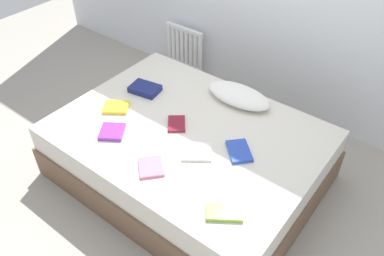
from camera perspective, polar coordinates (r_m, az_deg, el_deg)
name	(u,v)px	position (r m, az deg, el deg)	size (l,w,h in m)	color
ground_plane	(188,175)	(3.29, -0.53, -6.84)	(8.00, 8.00, 0.00)	#9E998E
bed	(188,153)	(3.12, -0.56, -3.74)	(2.00, 1.50, 0.50)	brown
radiator	(184,47)	(4.32, -1.13, 11.74)	(0.47, 0.04, 0.46)	white
pillow	(239,95)	(3.22, 6.86, 4.76)	(0.56, 0.28, 0.11)	white
textbook_maroon	(177,124)	(2.98, -2.28, 0.62)	(0.19, 0.13, 0.02)	maroon
textbook_navy	(145,89)	(3.36, -6.90, 5.72)	(0.25, 0.17, 0.05)	navy
textbook_blue	(239,151)	(2.77, 6.90, -3.39)	(0.22, 0.15, 0.03)	#2847B7
textbook_purple	(112,132)	(2.96, -11.61, -0.53)	(0.18, 0.18, 0.03)	purple
textbook_lime	(225,212)	(2.40, 4.78, -12.21)	(0.22, 0.12, 0.03)	#8CC638
textbook_yellow	(116,107)	(3.20, -11.07, 3.00)	(0.20, 0.16, 0.03)	yellow
textbook_white	(197,152)	(2.75, 0.67, -3.53)	(0.21, 0.18, 0.02)	white
textbook_pink	(151,167)	(2.66, -6.02, -5.69)	(0.19, 0.16, 0.02)	pink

